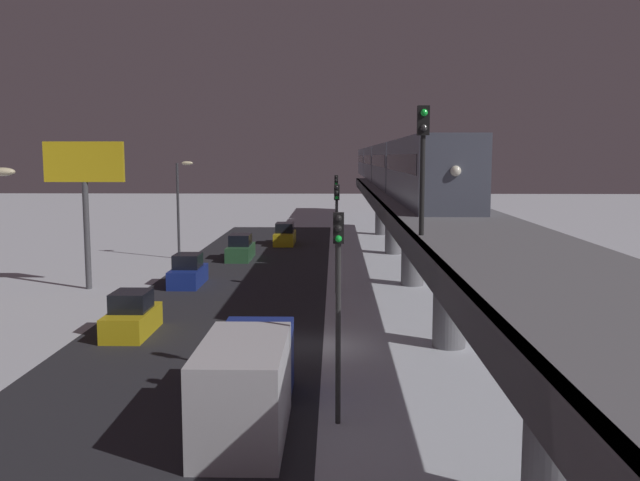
# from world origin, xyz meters

# --- Properties ---
(ground_plane) EXTENTS (240.00, 240.00, 0.00)m
(ground_plane) POSITION_xyz_m (0.00, 0.00, 0.00)
(ground_plane) COLOR silver
(avenue_asphalt) EXTENTS (11.00, 98.61, 0.01)m
(avenue_asphalt) POSITION_xyz_m (4.79, 0.00, 0.00)
(avenue_asphalt) COLOR #28282D
(avenue_asphalt) RESTS_ON ground_plane
(elevated_railway) EXTENTS (5.00, 98.61, 5.57)m
(elevated_railway) POSITION_xyz_m (-5.96, 0.00, 4.79)
(elevated_railway) COLOR slate
(elevated_railway) RESTS_ON ground_plane
(subway_train) EXTENTS (2.94, 74.07, 3.40)m
(subway_train) POSITION_xyz_m (-6.06, -36.24, 7.35)
(subway_train) COLOR #4C5160
(subway_train) RESTS_ON elevated_railway
(rail_signal) EXTENTS (0.36, 0.41, 4.00)m
(rail_signal) POSITION_xyz_m (-3.91, 7.14, 8.30)
(rail_signal) COLOR black
(rail_signal) RESTS_ON elevated_railway
(sedan_blue) EXTENTS (1.80, 4.12, 1.97)m
(sedan_blue) POSITION_xyz_m (7.99, -13.75, 0.80)
(sedan_blue) COLOR navy
(sedan_blue) RESTS_ON ground_plane
(sedan_yellow) EXTENTS (1.80, 4.75, 1.97)m
(sedan_yellow) POSITION_xyz_m (3.39, -34.13, 0.80)
(sedan_yellow) COLOR gold
(sedan_yellow) RESTS_ON ground_plane
(sedan_yellow_2) EXTENTS (1.80, 4.00, 1.97)m
(sedan_yellow_2) POSITION_xyz_m (7.99, -1.73, 0.80)
(sedan_yellow_2) COLOR gold
(sedan_yellow_2) RESTS_ON ground_plane
(sedan_green) EXTENTS (1.80, 4.64, 1.97)m
(sedan_green) POSITION_xyz_m (6.19, -24.74, 0.80)
(sedan_green) COLOR #2D6038
(sedan_green) RESTS_ON ground_plane
(box_truck) EXTENTS (2.40, 7.40, 2.80)m
(box_truck) POSITION_xyz_m (1.39, 8.74, 1.35)
(box_truck) COLOR navy
(box_truck) RESTS_ON ground_plane
(traffic_light_near) EXTENTS (0.32, 0.44, 6.40)m
(traffic_light_near) POSITION_xyz_m (-1.31, 8.61, 4.20)
(traffic_light_near) COLOR #2D2D2D
(traffic_light_near) RESTS_ON ground_plane
(traffic_light_mid) EXTENTS (0.32, 0.44, 6.40)m
(traffic_light_mid) POSITION_xyz_m (-1.31, -11.40, 4.20)
(traffic_light_mid) COLOR #2D2D2D
(traffic_light_mid) RESTS_ON ground_plane
(traffic_light_far) EXTENTS (0.32, 0.44, 6.40)m
(traffic_light_far) POSITION_xyz_m (-1.31, -31.42, 4.20)
(traffic_light_far) COLOR #2D2D2D
(traffic_light_far) RESTS_ON ground_plane
(commercial_billboard) EXTENTS (4.80, 0.36, 8.90)m
(commercial_billboard) POSITION_xyz_m (13.80, -12.44, 6.83)
(commercial_billboard) COLOR #4C4C51
(commercial_billboard) RESTS_ON ground_plane
(street_lamp_far) EXTENTS (1.35, 0.44, 7.65)m
(street_lamp_far) POSITION_xyz_m (10.86, -25.00, 4.81)
(street_lamp_far) COLOR #38383D
(street_lamp_far) RESTS_ON ground_plane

